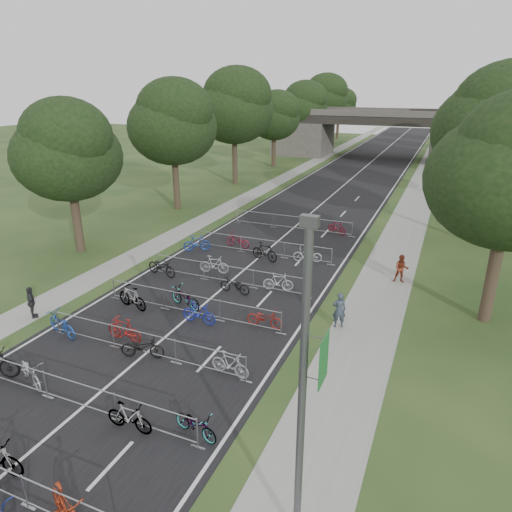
{
  "coord_description": "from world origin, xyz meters",
  "views": [
    {
      "loc": [
        10.56,
        -5.84,
        10.48
      ],
      "look_at": [
        0.86,
        16.95,
        1.1
      ],
      "focal_mm": 32.0,
      "sensor_mm": 36.0,
      "label": 1
    }
  ],
  "objects_px": {
    "lamppost": "(304,393)",
    "pedestrian_c": "(31,303)",
    "pedestrian_a": "(339,310)",
    "pedestrian_b": "(401,269)",
    "overpass_bridge": "(378,134)"
  },
  "relations": [
    {
      "from": "pedestrian_b",
      "to": "lamppost",
      "type": "bearing_deg",
      "value": -100.08
    },
    {
      "from": "overpass_bridge",
      "to": "pedestrian_c",
      "type": "xyz_separation_m",
      "value": [
        -6.8,
        -57.19,
        -2.74
      ]
    },
    {
      "from": "pedestrian_b",
      "to": "pedestrian_c",
      "type": "height_order",
      "value": "pedestrian_b"
    },
    {
      "from": "overpass_bridge",
      "to": "pedestrian_b",
      "type": "relative_size",
      "value": 19.19
    },
    {
      "from": "lamppost",
      "to": "pedestrian_a",
      "type": "height_order",
      "value": "lamppost"
    },
    {
      "from": "pedestrian_a",
      "to": "pedestrian_c",
      "type": "xyz_separation_m",
      "value": [
        -13.6,
        -4.82,
        -0.06
      ]
    },
    {
      "from": "overpass_bridge",
      "to": "lamppost",
      "type": "relative_size",
      "value": 3.78
    },
    {
      "from": "pedestrian_a",
      "to": "pedestrian_b",
      "type": "relative_size",
      "value": 1.06
    },
    {
      "from": "pedestrian_a",
      "to": "pedestrian_b",
      "type": "distance_m",
      "value": 6.63
    },
    {
      "from": "lamppost",
      "to": "pedestrian_c",
      "type": "distance_m",
      "value": 16.58
    },
    {
      "from": "pedestrian_a",
      "to": "pedestrian_c",
      "type": "distance_m",
      "value": 14.43
    },
    {
      "from": "lamppost",
      "to": "pedestrian_c",
      "type": "xyz_separation_m",
      "value": [
        -15.13,
        5.81,
        -3.49
      ]
    },
    {
      "from": "pedestrian_b",
      "to": "pedestrian_c",
      "type": "relative_size",
      "value": 1.02
    },
    {
      "from": "overpass_bridge",
      "to": "pedestrian_c",
      "type": "height_order",
      "value": "overpass_bridge"
    },
    {
      "from": "pedestrian_c",
      "to": "pedestrian_b",
      "type": "bearing_deg",
      "value": -107.84
    }
  ]
}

